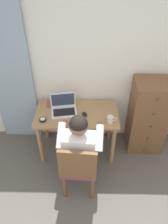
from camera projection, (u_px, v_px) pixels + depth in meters
wall_back at (109, 64)px, 2.95m from camera, size 4.80×0.05×2.50m
curtain_panel at (11, 78)px, 3.03m from camera, size 0.58×0.03×2.14m
desk at (77, 119)px, 3.09m from camera, size 1.11×0.60×0.72m
dresser at (148, 117)px, 3.18m from camera, size 0.51×0.44×1.15m
chair at (79, 167)px, 2.61m from camera, size 0.45×0.43×0.89m
person_seated at (80, 144)px, 2.63m from camera, size 0.55×0.60×1.21m
laptop at (64, 108)px, 3.02m from camera, size 0.38×0.30×0.24m
computer_mouse at (85, 114)px, 2.97m from camera, size 0.09×0.11×0.03m
desk_clock at (43, 120)px, 2.89m from camera, size 0.09×0.09×0.03m
notebook_pad at (54, 104)px, 3.16m from camera, size 0.22×0.17×0.01m
coffee_mug at (110, 119)px, 2.84m from camera, size 0.12×0.08×0.09m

